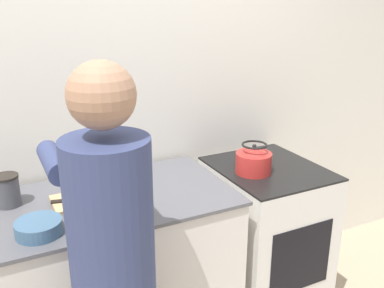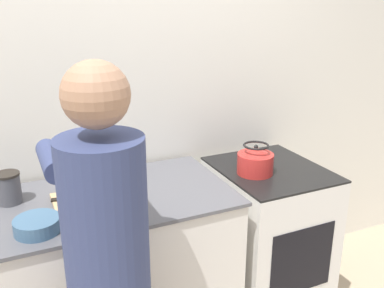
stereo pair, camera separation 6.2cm
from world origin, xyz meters
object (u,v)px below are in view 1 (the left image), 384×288
object	(u,v)px
bowl_prep	(39,228)
canister_jar	(7,190)
oven	(264,236)
cutting_board	(83,199)
person	(113,266)
kettle	(254,160)
knife	(77,200)

from	to	relation	value
bowl_prep	canister_jar	xyz separation A→B (m)	(-0.09, 0.34, 0.05)
oven	canister_jar	bearing A→B (deg)	174.29
oven	cutting_board	xyz separation A→B (m)	(-1.08, 0.03, 0.48)
person	kettle	distance (m)	1.12
oven	cutting_board	world-z (taller)	cutting_board
oven	cutting_board	distance (m)	1.18
person	cutting_board	distance (m)	0.57
person	knife	size ratio (longest dim) A/B	6.52
bowl_prep	person	bearing A→B (deg)	-58.91
cutting_board	canister_jar	xyz separation A→B (m)	(-0.32, 0.11, 0.07)
canister_jar	bowl_prep	bearing A→B (deg)	-75.10
knife	bowl_prep	distance (m)	0.29
oven	person	size ratio (longest dim) A/B	0.55
oven	kettle	size ratio (longest dim) A/B	4.51
cutting_board	canister_jar	world-z (taller)	canister_jar
cutting_board	bowl_prep	world-z (taller)	bowl_prep
oven	canister_jar	xyz separation A→B (m)	(-1.41, 0.14, 0.55)
person	bowl_prep	size ratio (longest dim) A/B	8.74
person	knife	world-z (taller)	person
person	cutting_board	bearing A→B (deg)	87.47
oven	bowl_prep	distance (m)	1.42
knife	canister_jar	world-z (taller)	canister_jar
knife	oven	bearing A→B (deg)	12.32
kettle	oven	bearing A→B (deg)	9.45
knife	canister_jar	size ratio (longest dim) A/B	1.69
knife	canister_jar	bearing A→B (deg)	169.65
person	bowl_prep	xyz separation A→B (m)	(-0.21, 0.35, 0.04)
oven	bowl_prep	bearing A→B (deg)	-171.49
oven	person	world-z (taller)	person
cutting_board	kettle	distance (m)	0.96
cutting_board	knife	distance (m)	0.04
knife	bowl_prep	size ratio (longest dim) A/B	1.34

